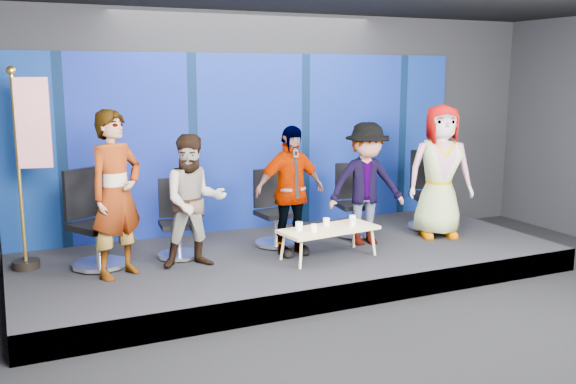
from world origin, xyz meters
name	(u,v)px	position (x,y,z in m)	size (l,w,h in m)	color
ground	(398,343)	(0.00, 0.00, 0.00)	(10.00, 10.00, 0.00)	black
room_walls	(407,94)	(0.00, 0.00, 2.43)	(10.02, 8.02, 3.51)	black
riser	(292,262)	(0.00, 2.50, 0.15)	(7.00, 3.00, 0.30)	black
backdrop	(251,142)	(0.00, 3.95, 1.60)	(7.00, 0.08, 2.60)	#072354
chair_a	(95,235)	(-2.46, 2.85, 0.69)	(0.92, 0.92, 1.19)	silver
panelist_a	(116,194)	(-2.26, 2.38, 1.26)	(0.70, 0.46, 1.93)	black
chair_b	(178,232)	(-1.43, 2.86, 0.63)	(0.62, 0.62, 1.00)	silver
panelist_b	(194,201)	(-1.35, 2.37, 1.11)	(0.78, 0.61, 1.61)	black
chair_c	(274,221)	(-0.09, 2.88, 0.64)	(0.63, 0.63, 1.03)	silver
panelist_c	(290,191)	(-0.08, 2.37, 1.14)	(0.98, 0.41, 1.67)	black
chair_d	(353,212)	(1.18, 2.91, 0.64)	(0.66, 0.66, 1.03)	silver
panelist_d	(366,184)	(1.08, 2.42, 1.14)	(1.08, 0.62, 1.67)	black
chair_e	(429,203)	(2.43, 2.80, 0.68)	(0.84, 0.84, 1.17)	silver
panelist_e	(440,171)	(2.24, 2.32, 1.25)	(0.93, 0.60, 1.89)	black
coffee_table	(329,230)	(0.29, 2.01, 0.66)	(1.32, 0.68, 0.39)	tan
mug_a	(299,226)	(-0.10, 2.05, 0.74)	(0.09, 0.09, 0.11)	white
mug_b	(314,228)	(0.03, 1.92, 0.74)	(0.08, 0.08, 0.10)	white
mug_c	(326,222)	(0.32, 2.13, 0.74)	(0.08, 0.08, 0.10)	white
mug_d	(352,223)	(0.61, 1.97, 0.73)	(0.07, 0.07, 0.09)	white
mug_e	(353,219)	(0.70, 2.11, 0.74)	(0.09, 0.09, 0.10)	white
flag_stand	(29,164)	(-3.13, 3.09, 1.57)	(0.54, 0.32, 2.40)	black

